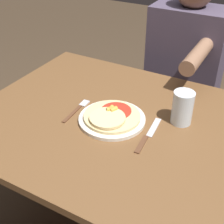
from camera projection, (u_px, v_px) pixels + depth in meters
The scene contains 7 objects.
dining_table at pixel (117, 142), 1.26m from camera, with size 1.12×0.88×0.73m.
plate at pixel (112, 119), 1.19m from camera, with size 0.26×0.26×0.01m.
pizza at pixel (111, 116), 1.18m from camera, with size 0.22×0.22×0.04m.
fork at pixel (77, 109), 1.25m from camera, with size 0.03×0.18×0.00m.
knife at pixel (148, 135), 1.11m from camera, with size 0.03×0.22×0.00m.
drinking_glass at pixel (182, 108), 1.15m from camera, with size 0.08×0.08×0.13m.
person_diner at pixel (185, 64), 1.72m from camera, with size 0.39×0.52×1.17m.
Camera 1 is at (0.46, -0.86, 1.42)m, focal length 50.00 mm.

